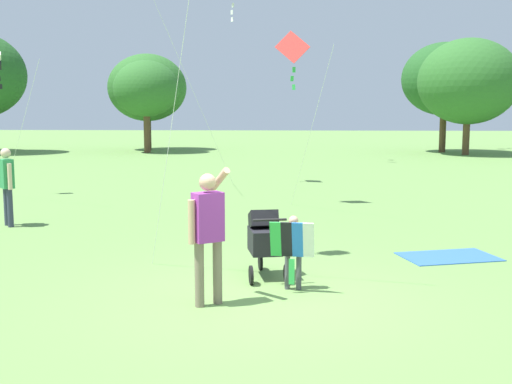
% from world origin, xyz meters
% --- Properties ---
extents(ground_plane, '(120.00, 120.00, 0.00)m').
position_xyz_m(ground_plane, '(0.00, 0.00, 0.00)').
color(ground_plane, '#668E47').
extents(treeline_distant, '(42.12, 7.64, 6.56)m').
position_xyz_m(treeline_distant, '(-0.53, 27.29, 3.76)').
color(treeline_distant, brown).
rests_on(treeline_distant, ground).
extents(child_with_butterfly_kite, '(0.62, 0.38, 1.05)m').
position_xyz_m(child_with_butterfly_kite, '(0.41, 0.47, 0.64)').
color(child_with_butterfly_kite, '#4C4C51').
rests_on(child_with_butterfly_kite, ground).
extents(person_adult_flyer, '(0.53, 0.68, 1.79)m').
position_xyz_m(person_adult_flyer, '(-0.69, -0.27, 1.04)').
color(person_adult_flyer, '#7F705B').
rests_on(person_adult_flyer, ground).
extents(stroller, '(0.65, 1.12, 1.03)m').
position_xyz_m(stroller, '(-0.01, 1.15, 0.61)').
color(stroller, black).
rests_on(stroller, ground).
extents(kite_blue_high, '(1.32, 2.82, 4.49)m').
position_xyz_m(kite_blue_high, '(0.48, 8.29, 3.90)').
color(kite_blue_high, red).
rests_on(kite_blue_high, ground).
extents(person_red_shirt, '(0.40, 0.44, 1.68)m').
position_xyz_m(person_red_shirt, '(-5.64, 5.02, 0.99)').
color(person_red_shirt, '#33384C').
rests_on(person_red_shirt, ground).
extents(picnic_blanket, '(1.78, 1.36, 0.02)m').
position_xyz_m(picnic_blanket, '(3.10, 2.55, 0.01)').
color(picnic_blanket, '#3366B2').
rests_on(picnic_blanket, ground).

